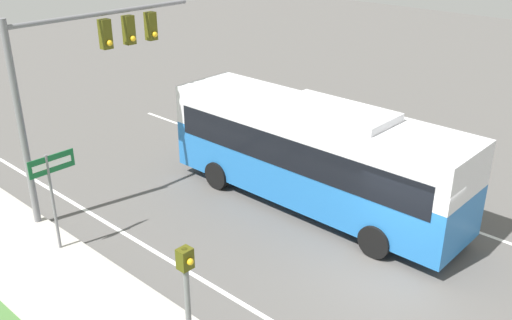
{
  "coord_description": "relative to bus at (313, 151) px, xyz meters",
  "views": [
    {
      "loc": [
        -11.7,
        -5.91,
        8.88
      ],
      "look_at": [
        0.03,
        4.85,
        1.8
      ],
      "focal_mm": 40.0,
      "sensor_mm": 36.0,
      "label": 1
    }
  ],
  "objects": [
    {
      "name": "bus",
      "position": [
        0.0,
        0.0,
        0.0
      ],
      "size": [
        2.67,
        10.07,
        3.52
      ],
      "color": "#236BB7",
      "rests_on": "ground_plane"
    },
    {
      "name": "pedestrian_signal",
      "position": [
        -7.4,
        -2.51,
        0.08
      ],
      "size": [
        0.28,
        0.34,
        2.92
      ],
      "color": "slate",
      "rests_on": "ground_plane"
    },
    {
      "name": "street_sign",
      "position": [
        -6.87,
        3.54,
        0.18
      ],
      "size": [
        1.31,
        0.08,
        2.96
      ],
      "color": "slate",
      "rests_on": "ground_plane"
    },
    {
      "name": "ground_plane",
      "position": [
        -1.58,
        -3.84,
        -1.92
      ],
      "size": [
        80.0,
        80.0,
        0.0
      ],
      "primitive_type": "plane",
      "color": "#565451"
    },
    {
      "name": "signal_gantry",
      "position": [
        -4.4,
        5.38,
        2.66
      ],
      "size": [
        6.39,
        0.41,
        6.22
      ],
      "color": "slate",
      "rests_on": "ground_plane"
    },
    {
      "name": "lane_divider_far",
      "position": [
        2.02,
        -3.84,
        -1.92
      ],
      "size": [
        0.14,
        30.0,
        0.01
      ],
      "color": "silver",
      "rests_on": "ground_plane"
    }
  ]
}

